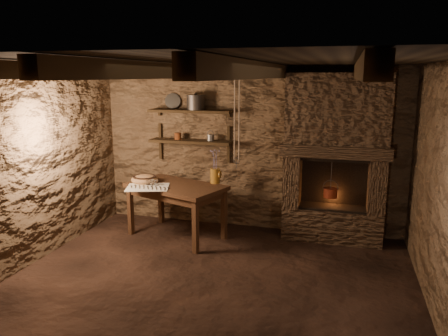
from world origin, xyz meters
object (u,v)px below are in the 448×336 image
(stoneware_jug, at_px, (215,169))
(iron_stockpot, at_px, (196,103))
(wooden_bowl, at_px, (145,179))
(red_pot, at_px, (330,192))
(work_table, at_px, (177,209))

(stoneware_jug, xyz_separation_m, iron_stockpot, (-0.39, 0.32, 0.90))
(stoneware_jug, height_order, wooden_bowl, stoneware_jug)
(stoneware_jug, height_order, red_pot, stoneware_jug)
(work_table, height_order, red_pot, red_pot)
(wooden_bowl, bearing_deg, red_pot, 9.75)
(work_table, xyz_separation_m, red_pot, (2.10, 0.44, 0.28))
(stoneware_jug, distance_m, iron_stockpot, 1.03)
(work_table, bearing_deg, stoneware_jug, 45.10)
(iron_stockpot, bearing_deg, red_pot, -3.46)
(wooden_bowl, relative_size, iron_stockpot, 1.46)
(stoneware_jug, distance_m, wooden_bowl, 1.02)
(wooden_bowl, height_order, iron_stockpot, iron_stockpot)
(red_pot, bearing_deg, iron_stockpot, 176.54)
(work_table, relative_size, red_pot, 2.82)
(iron_stockpot, bearing_deg, work_table, -101.58)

